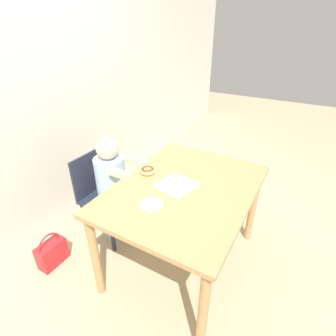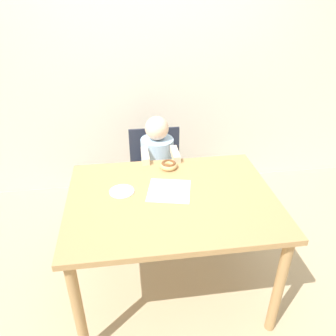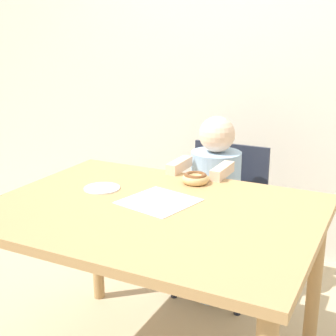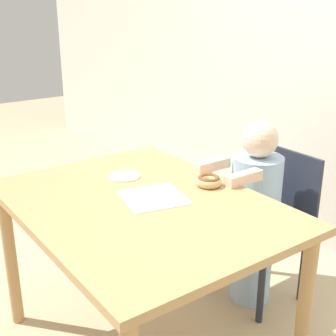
{
  "view_description": "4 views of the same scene",
  "coord_description": "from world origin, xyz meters",
  "views": [
    {
      "loc": [
        -1.44,
        -0.68,
        1.82
      ],
      "look_at": [
        -0.0,
        0.14,
        0.89
      ],
      "focal_mm": 28.0,
      "sensor_mm": 36.0,
      "label": 1
    },
    {
      "loc": [
        -0.25,
        -1.6,
        1.91
      ],
      "look_at": [
        -0.0,
        0.14,
        0.89
      ],
      "focal_mm": 35.0,
      "sensor_mm": 36.0,
      "label": 2
    },
    {
      "loc": [
        0.81,
        -1.47,
        1.42
      ],
      "look_at": [
        -0.0,
        0.14,
        0.89
      ],
      "focal_mm": 50.0,
      "sensor_mm": 36.0,
      "label": 3
    },
    {
      "loc": [
        1.52,
        -0.96,
        1.58
      ],
      "look_at": [
        -0.0,
        0.14,
        0.89
      ],
      "focal_mm": 50.0,
      "sensor_mm": 36.0,
      "label": 4
    }
  ],
  "objects": [
    {
      "name": "ground_plane",
      "position": [
        0.0,
        0.0,
        0.0
      ],
      "size": [
        12.0,
        12.0,
        0.0
      ],
      "primitive_type": "plane",
      "color": "tan"
    },
    {
      "name": "chair",
      "position": [
        -0.01,
        0.82,
        0.44
      ],
      "size": [
        0.43,
        0.39,
        0.82
      ],
      "color": "#232838",
      "rests_on": "ground_plane"
    },
    {
      "name": "plate",
      "position": [
        -0.3,
        0.1,
        0.77
      ],
      "size": [
        0.15,
        0.15,
        0.01
      ],
      "color": "white",
      "rests_on": "dining_table"
    },
    {
      "name": "napkin",
      "position": [
        -0.01,
        0.07,
        0.77
      ],
      "size": [
        0.31,
        0.31,
        0.0
      ],
      "color": "white",
      "rests_on": "dining_table"
    },
    {
      "name": "child_figure",
      "position": [
        -0.01,
        0.71,
        0.51
      ],
      "size": [
        0.27,
        0.44,
        1.01
      ],
      "color": "#99BCE0",
      "rests_on": "ground_plane"
    },
    {
      "name": "dining_table",
      "position": [
        0.0,
        0.0,
        0.68
      ],
      "size": [
        1.25,
        0.94,
        0.77
      ],
      "color": "tan",
      "rests_on": "ground_plane"
    },
    {
      "name": "handbag",
      "position": [
        -0.56,
        0.95,
        0.12
      ],
      "size": [
        0.24,
        0.12,
        0.32
      ],
      "color": "red",
      "rests_on": "ground_plane"
    },
    {
      "name": "donut",
      "position": [
        0.03,
        0.35,
        0.8
      ],
      "size": [
        0.12,
        0.12,
        0.05
      ],
      "color": "#DBB270",
      "rests_on": "dining_table"
    },
    {
      "name": "wall_back",
      "position": [
        0.0,
        1.43,
        1.25
      ],
      "size": [
        8.0,
        0.05,
        2.5
      ],
      "color": "silver",
      "rests_on": "ground_plane"
    }
  ]
}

